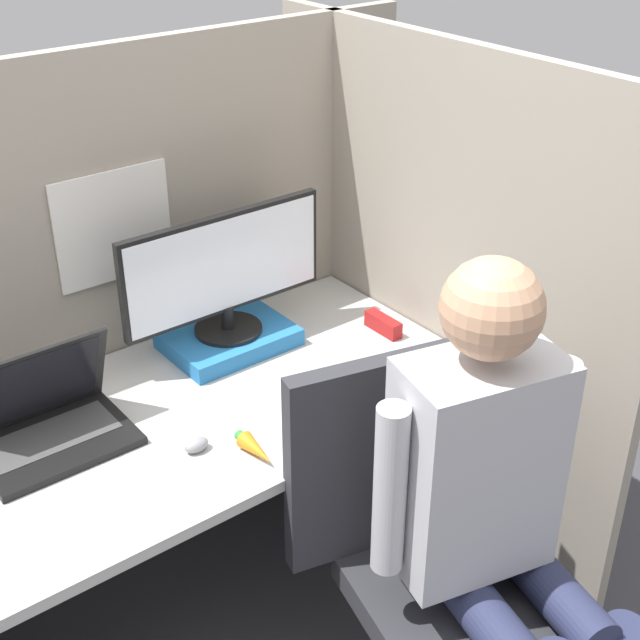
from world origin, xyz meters
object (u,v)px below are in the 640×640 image
at_px(monitor, 224,270).
at_px(stapler, 383,324).
at_px(paper_box, 229,338).
at_px(laptop, 49,425).
at_px(office_chair, 426,555).
at_px(carrot_toy, 256,450).
at_px(person, 497,500).

relative_size(monitor, stapler, 4.83).
distance_m(paper_box, monitor, 0.22).
distance_m(laptop, office_chair, 0.95).
relative_size(paper_box, monitor, 0.56).
xyz_separation_m(stapler, carrot_toy, (-0.63, -0.26, -0.00)).
bearing_deg(office_chair, paper_box, 91.63).
height_order(laptop, person, person).
height_order(monitor, office_chair, monitor).
xyz_separation_m(paper_box, office_chair, (0.02, -0.80, -0.23)).
bearing_deg(stapler, carrot_toy, -157.47).
height_order(monitor, carrot_toy, monitor).
bearing_deg(carrot_toy, office_chair, -52.90).
height_order(monitor, stapler, monitor).
distance_m(stapler, person, 0.82).
height_order(carrot_toy, office_chair, office_chair).
xyz_separation_m(stapler, person, (-0.34, -0.75, 0.02)).
xyz_separation_m(carrot_toy, person, (0.29, -0.49, 0.02)).
height_order(paper_box, office_chair, office_chair).
bearing_deg(monitor, stapler, -27.78).
bearing_deg(person, stapler, 65.64).
bearing_deg(person, paper_box, 93.71).
xyz_separation_m(monitor, person, (0.06, -0.96, -0.19)).
bearing_deg(person, carrot_toy, 120.64).
xyz_separation_m(paper_box, monitor, (-0.00, 0.00, 0.21)).
height_order(stapler, office_chair, office_chair).
relative_size(laptop, stapler, 2.79).
bearing_deg(person, monitor, 93.70).
distance_m(stapler, office_chair, 0.74).
bearing_deg(carrot_toy, stapler, 22.53).
height_order(laptop, carrot_toy, laptop).
height_order(office_chair, person, person).
height_order(paper_box, stapler, paper_box).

